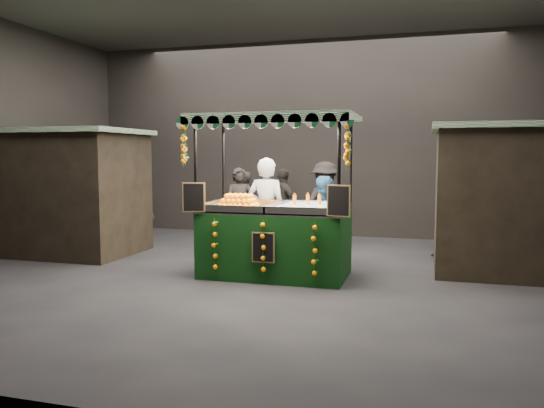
# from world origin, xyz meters

# --- Properties ---
(ground) EXTENTS (12.00, 12.00, 0.00)m
(ground) POSITION_xyz_m (0.00, 0.00, 0.00)
(ground) COLOR black
(ground) RESTS_ON ground
(market_hall) EXTENTS (12.10, 10.10, 5.05)m
(market_hall) POSITION_xyz_m (0.00, 0.00, 3.38)
(market_hall) COLOR black
(market_hall) RESTS_ON ground
(neighbour_stall_left) EXTENTS (3.00, 2.20, 2.60)m
(neighbour_stall_left) POSITION_xyz_m (-4.40, 1.00, 1.31)
(neighbour_stall_left) COLOR black
(neighbour_stall_left) RESTS_ON ground
(neighbour_stall_right) EXTENTS (3.00, 2.20, 2.60)m
(neighbour_stall_right) POSITION_xyz_m (4.40, 1.50, 1.31)
(neighbour_stall_right) COLOR black
(neighbour_stall_right) RESTS_ON ground
(juice_stall) EXTENTS (2.82, 1.66, 2.74)m
(juice_stall) POSITION_xyz_m (0.38, 0.07, 0.85)
(juice_stall) COLOR black
(juice_stall) RESTS_ON ground
(vendor_grey) EXTENTS (0.75, 0.51, 2.02)m
(vendor_grey) POSITION_xyz_m (-0.03, 0.90, 1.01)
(vendor_grey) COLOR gray
(vendor_grey) RESTS_ON ground
(vendor_blue) EXTENTS (0.99, 0.88, 1.69)m
(vendor_blue) POSITION_xyz_m (0.99, 1.08, 0.84)
(vendor_blue) COLOR navy
(vendor_blue) RESTS_ON ground
(shopper_0) EXTENTS (0.76, 0.62, 1.79)m
(shopper_0) POSITION_xyz_m (-1.15, 2.56, 0.90)
(shopper_0) COLOR #282220
(shopper_0) RESTS_ON ground
(shopper_1) EXTENTS (1.04, 0.89, 1.86)m
(shopper_1) POSITION_xyz_m (3.39, 2.49, 0.93)
(shopper_1) COLOR black
(shopper_1) RESTS_ON ground
(shopper_2) EXTENTS (1.08, 0.96, 1.75)m
(shopper_2) POSITION_xyz_m (-0.44, 3.66, 0.88)
(shopper_2) COLOR #2C2723
(shopper_2) RESTS_ON ground
(shopper_3) EXTENTS (1.21, 1.43, 1.92)m
(shopper_3) POSITION_xyz_m (0.56, 3.69, 0.96)
(shopper_3) COLOR #292321
(shopper_3) RESTS_ON ground
(shopper_4) EXTENTS (0.96, 0.80, 1.68)m
(shopper_4) POSITION_xyz_m (-3.77, 2.62, 0.84)
(shopper_4) COLOR #282520
(shopper_4) RESTS_ON ground
(shopper_5) EXTENTS (1.35, 1.86, 1.94)m
(shopper_5) POSITION_xyz_m (4.50, 3.68, 0.97)
(shopper_5) COLOR black
(shopper_5) RESTS_ON ground
(shopper_6) EXTENTS (0.60, 0.71, 1.64)m
(shopper_6) POSITION_xyz_m (-1.75, 4.60, 0.82)
(shopper_6) COLOR #2D2724
(shopper_6) RESTS_ON ground
(shopper_7) EXTENTS (0.96, 0.79, 1.81)m
(shopper_7) POSITION_xyz_m (4.50, 3.18, 0.91)
(shopper_7) COLOR #2B2423
(shopper_7) RESTS_ON ground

